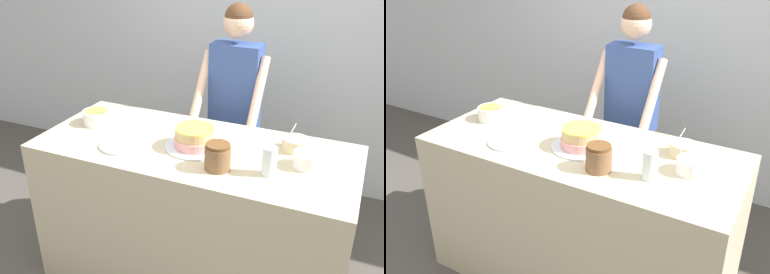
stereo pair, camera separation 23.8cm
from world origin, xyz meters
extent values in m
cube|color=silver|center=(0.00, 1.88, 1.30)|extent=(10.00, 0.05, 2.60)
cube|color=#C6B793|center=(0.00, 0.40, 0.48)|extent=(1.83, 0.80, 0.96)
cylinder|color=#2D2D38|center=(-0.06, 1.09, 0.40)|extent=(0.10, 0.10, 0.80)
cylinder|color=#2D2D38|center=(0.09, 1.09, 0.40)|extent=(0.10, 0.10, 0.80)
cube|color=#334C8C|center=(0.01, 1.09, 1.10)|extent=(0.34, 0.19, 0.60)
cylinder|color=beige|center=(-0.19, 0.92, 1.10)|extent=(0.06, 0.38, 0.50)
cylinder|color=beige|center=(0.21, 0.92, 1.10)|extent=(0.06, 0.38, 0.50)
sphere|color=beige|center=(0.01, 1.09, 1.54)|extent=(0.20, 0.20, 0.20)
sphere|color=#51331E|center=(0.01, 1.09, 1.57)|extent=(0.18, 0.18, 0.18)
cylinder|color=silver|center=(0.01, 0.38, 0.96)|extent=(0.34, 0.34, 0.01)
cylinder|color=pink|center=(0.01, 0.38, 0.99)|extent=(0.24, 0.24, 0.05)
cylinder|color=#DBB275|center=(0.01, 0.38, 1.05)|extent=(0.22, 0.22, 0.05)
cylinder|color=#F2DB4C|center=(0.01, 0.38, 1.08)|extent=(0.22, 0.22, 0.01)
cylinder|color=white|center=(-0.70, 0.45, 1.00)|extent=(0.18, 0.18, 0.09)
cylinder|color=olive|center=(-0.70, 0.45, 1.04)|extent=(0.15, 0.15, 0.01)
cylinder|color=silver|center=(-0.63, 0.46, 1.04)|extent=(0.02, 0.08, 0.14)
cylinder|color=beige|center=(0.54, 0.58, 0.99)|extent=(0.15, 0.15, 0.07)
cylinder|color=white|center=(0.54, 0.58, 1.02)|extent=(0.13, 0.13, 0.01)
cylinder|color=silver|center=(0.50, 0.62, 1.03)|extent=(0.06, 0.07, 0.13)
cylinder|color=white|center=(0.63, 0.41, 1.00)|extent=(0.15, 0.15, 0.08)
cylinder|color=pink|center=(0.63, 0.41, 1.03)|extent=(0.13, 0.13, 0.01)
cylinder|color=silver|center=(0.60, 0.37, 1.04)|extent=(0.07, 0.06, 0.14)
cylinder|color=silver|center=(0.47, 0.25, 1.03)|extent=(0.07, 0.07, 0.15)
cylinder|color=silver|center=(-0.38, 0.24, 0.96)|extent=(0.27, 0.27, 0.01)
cylinder|color=brown|center=(0.21, 0.21, 1.02)|extent=(0.14, 0.14, 0.12)
cylinder|color=brown|center=(0.21, 0.21, 1.09)|extent=(0.13, 0.13, 0.02)
camera|label=1|loc=(0.87, -1.61, 2.05)|focal=40.00mm
camera|label=2|loc=(1.08, -1.51, 2.05)|focal=40.00mm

